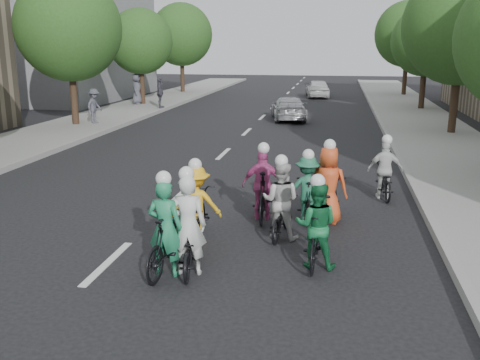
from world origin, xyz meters
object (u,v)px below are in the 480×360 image
(cyclist_0, at_px, (189,238))
(cyclist_8, at_px, (384,176))
(follow_car_trail, at_px, (317,88))
(spectator_0, at_px, (94,106))
(follow_car_lead, at_px, (289,108))
(cyclist_3, at_px, (264,190))
(cyclist_7, at_px, (307,193))
(cyclist_4, at_px, (328,193))
(cyclist_5, at_px, (167,238))
(cyclist_2, at_px, (197,211))
(spectator_2, at_px, (137,89))
(cyclist_1, at_px, (316,231))
(spectator_1, at_px, (160,93))
(cyclist_6, at_px, (281,208))

(cyclist_0, distance_m, cyclist_8, 6.46)
(follow_car_trail, relative_size, spectator_0, 2.38)
(follow_car_lead, xyz_separation_m, spectator_0, (-8.88, -3.90, 0.37))
(cyclist_3, distance_m, cyclist_7, 0.97)
(cyclist_4, bearing_deg, spectator_0, -36.70)
(cyclist_5, bearing_deg, cyclist_4, -123.27)
(cyclist_2, relative_size, cyclist_3, 1.02)
(spectator_0, height_order, spectator_2, spectator_2)
(follow_car_lead, relative_size, spectator_2, 2.17)
(cyclist_1, bearing_deg, cyclist_5, 20.23)
(cyclist_7, xyz_separation_m, spectator_1, (-9.68, 18.79, 0.41))
(spectator_1, relative_size, spectator_2, 0.95)
(cyclist_7, distance_m, spectator_1, 21.14)
(follow_car_lead, bearing_deg, spectator_2, -34.15)
(cyclist_0, bearing_deg, cyclist_3, -113.42)
(cyclist_0, distance_m, cyclist_2, 1.52)
(cyclist_0, distance_m, follow_car_lead, 19.40)
(follow_car_lead, bearing_deg, cyclist_2, 79.43)
(cyclist_1, xyz_separation_m, follow_car_trail, (-1.21, 31.01, 0.03))
(cyclist_2, distance_m, cyclist_6, 1.69)
(cyclist_8, bearing_deg, spectator_1, -60.78)
(cyclist_0, xyz_separation_m, spectator_2, (-10.04, 23.85, 0.48))
(cyclist_7, relative_size, spectator_2, 0.87)
(cyclist_8, height_order, follow_car_lead, cyclist_8)
(cyclist_4, distance_m, cyclist_5, 4.19)
(cyclist_6, xyz_separation_m, spectator_1, (-9.21, 19.94, 0.42))
(cyclist_2, bearing_deg, cyclist_5, 76.65)
(cyclist_1, xyz_separation_m, cyclist_7, (-0.30, 2.46, -0.01))
(cyclist_6, xyz_separation_m, follow_car_lead, (-1.44, 17.41, -0.03))
(cyclist_7, height_order, spectator_0, spectator_0)
(cyclist_3, height_order, spectator_0, spectator_0)
(cyclist_5, bearing_deg, cyclist_0, -157.13)
(cyclist_2, distance_m, cyclist_3, 1.96)
(cyclist_0, bearing_deg, cyclist_7, -128.39)
(cyclist_7, bearing_deg, cyclist_3, -6.96)
(cyclist_3, xyz_separation_m, spectator_2, (-10.89, 20.74, 0.43))
(follow_car_trail, xyz_separation_m, spectator_2, (-10.94, -7.81, 0.43))
(cyclist_5, distance_m, cyclist_8, 6.76)
(cyclist_6, xyz_separation_m, follow_car_trail, (-0.45, 29.69, 0.05))
(cyclist_8, xyz_separation_m, follow_car_trail, (-2.74, 26.33, 0.10))
(cyclist_3, height_order, cyclist_7, cyclist_3)
(spectator_2, bearing_deg, spectator_0, -175.38)
(cyclist_0, height_order, spectator_1, spectator_1)
(cyclist_8, bearing_deg, spectator_2, -59.06)
(cyclist_7, height_order, cyclist_8, cyclist_8)
(cyclist_5, bearing_deg, spectator_0, -55.58)
(cyclist_5, height_order, spectator_1, spectator_1)
(spectator_0, relative_size, spectator_1, 0.92)
(cyclist_2, height_order, follow_car_lead, cyclist_2)
(follow_car_lead, height_order, spectator_0, spectator_0)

